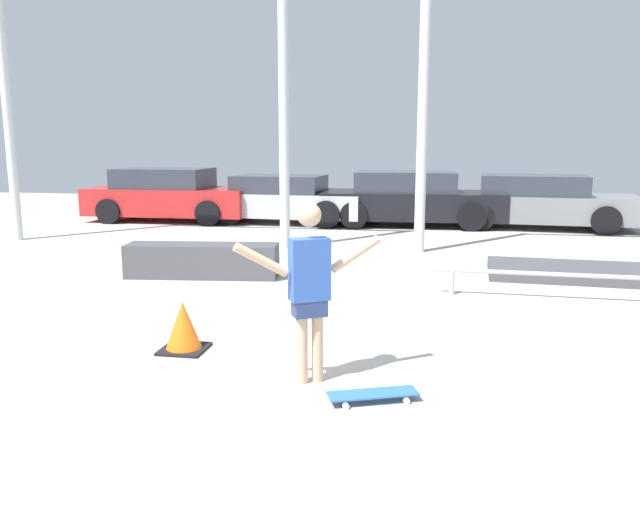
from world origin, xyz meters
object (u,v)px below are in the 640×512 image
object	(u,v)px
manual_pad	(574,272)
parked_car_silver	(284,199)
parked_car_red	(169,195)
parked_car_black	(410,199)
grind_rail	(546,277)
skateboard	(373,394)
skateboarder	(309,282)
traffic_cone	(183,327)
parked_car_grey	(538,202)
grind_box	(202,261)

from	to	relation	value
manual_pad	parked_car_silver	world-z (taller)	parked_car_silver
parked_car_red	parked_car_black	size ratio (longest dim) A/B	0.95
manual_pad	grind_rail	world-z (taller)	grind_rail
parked_car_silver	parked_car_black	world-z (taller)	parked_car_black
skateboard	grind_rail	size ratio (longest dim) A/B	0.26
skateboarder	parked_car_silver	distance (m)	11.22
traffic_cone	manual_pad	bearing A→B (deg)	43.08
skateboarder	traffic_cone	xyz separation A→B (m)	(-1.45, 0.61, -0.66)
skateboarder	parked_car_grey	bearing A→B (deg)	42.53
parked_car_red	parked_car_silver	distance (m)	3.19
parked_car_grey	traffic_cone	xyz separation A→B (m)	(-5.10, -10.35, -0.39)
parked_car_silver	parked_car_grey	xyz separation A→B (m)	(6.45, 0.11, 0.02)
parked_car_silver	parked_car_grey	size ratio (longest dim) A/B	0.92
grind_box	traffic_cone	distance (m)	3.60
grind_rail	parked_car_silver	bearing A→B (deg)	126.31
manual_pad	parked_car_red	world-z (taller)	parked_car_red
grind_box	parked_car_silver	bearing A→B (deg)	92.26
manual_pad	parked_car_grey	bearing A→B (deg)	86.79
grind_rail	parked_car_red	world-z (taller)	parked_car_red
parked_car_red	parked_car_black	distance (m)	6.50
manual_pad	parked_car_grey	size ratio (longest dim) A/B	0.57
skateboarder	parked_car_grey	xyz separation A→B (m)	(3.65, 10.97, -0.27)
skateboarder	traffic_cone	bearing A→B (deg)	127.94
manual_pad	traffic_cone	distance (m)	6.53
grind_box	parked_car_silver	world-z (taller)	parked_car_silver
skateboard	manual_pad	xyz separation A→B (m)	(2.72, 5.40, 0.02)
parked_car_black	parked_car_grey	world-z (taller)	parked_car_black
manual_pad	traffic_cone	xyz separation A→B (m)	(-4.77, -4.46, 0.17)
manual_pad	parked_car_red	bearing A→B (deg)	148.49
grind_box	parked_car_red	world-z (taller)	parked_car_red
skateboard	skateboarder	bearing A→B (deg)	129.62
skateboard	parked_car_black	size ratio (longest dim) A/B	0.17
grind_box	parked_car_silver	size ratio (longest dim) A/B	0.56
grind_rail	parked_car_red	xyz separation A→B (m)	(-8.59, 7.27, 0.38)
skateboard	grind_rail	bearing A→B (deg)	41.20
parked_car_silver	parked_car_black	distance (m)	3.31
parked_car_silver	skateboarder	bearing A→B (deg)	-72.02
parked_car_grey	skateboard	bearing A→B (deg)	-100.44
grind_box	traffic_cone	size ratio (longest dim) A/B	4.61
parked_car_red	grind_rail	bearing A→B (deg)	-40.83
skateboard	parked_car_red	bearing A→B (deg)	99.43
parked_car_grey	manual_pad	bearing A→B (deg)	-88.55
skateboard	parked_car_red	xyz separation A→B (m)	(-6.59, 11.11, 0.63)
skateboarder	parked_car_black	xyz separation A→B (m)	(0.51, 10.95, -0.24)
parked_car_grey	grind_rail	bearing A→B (deg)	-93.32
parked_car_silver	traffic_cone	distance (m)	10.34
parked_car_red	parked_car_black	xyz separation A→B (m)	(6.50, 0.17, -0.01)
grind_rail	parked_car_grey	bearing A→B (deg)	82.02
manual_pad	parked_car_black	distance (m)	6.54
parked_car_silver	grind_rail	bearing A→B (deg)	-50.16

